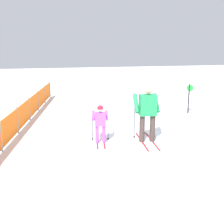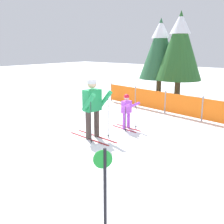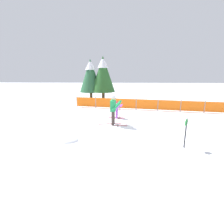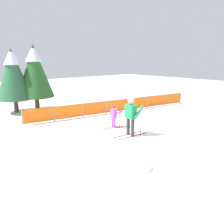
# 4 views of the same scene
# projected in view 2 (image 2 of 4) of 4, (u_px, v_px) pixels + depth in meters

# --- Properties ---
(ground_plane) EXTENTS (60.00, 60.00, 0.00)m
(ground_plane) POSITION_uv_depth(u_px,v_px,m) (94.00, 138.00, 8.35)
(ground_plane) COLOR white
(skier_adult) EXTENTS (1.74, 0.81, 1.81)m
(skier_adult) POSITION_uv_depth(u_px,v_px,m) (93.00, 102.00, 8.13)
(skier_adult) COLOR maroon
(skier_adult) RESTS_ON ground_plane
(skier_child) EXTENTS (1.12, 0.55, 1.16)m
(skier_child) POSITION_uv_depth(u_px,v_px,m) (127.00, 109.00, 9.16)
(skier_child) COLOR maroon
(skier_child) RESTS_ON ground_plane
(conifer_far) EXTENTS (2.39, 2.39, 4.43)m
(conifer_far) POSITION_uv_depth(u_px,v_px,m) (180.00, 45.00, 14.40)
(conifer_far) COLOR #4C3823
(conifer_far) RESTS_ON ground_plane
(conifer_near) EXTENTS (2.25, 2.25, 4.18)m
(conifer_near) POSITION_uv_depth(u_px,v_px,m) (160.00, 48.00, 15.47)
(conifer_near) COLOR #4C3823
(conifer_near) RESTS_ON ground_plane
(trail_marker) EXTENTS (0.20, 0.22, 1.27)m
(trail_marker) POSITION_uv_depth(u_px,v_px,m) (104.00, 180.00, 4.05)
(trail_marker) COLOR black
(trail_marker) RESTS_ON ground_plane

